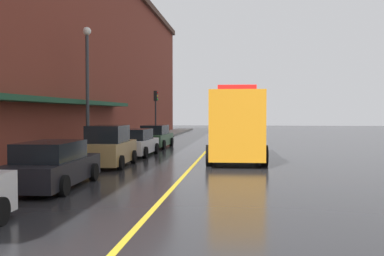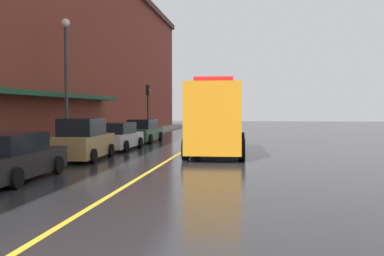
{
  "view_description": "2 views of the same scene",
  "coord_description": "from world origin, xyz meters",
  "views": [
    {
      "loc": [
        2.27,
        -4.91,
        2.51
      ],
      "look_at": [
        -0.69,
        21.11,
        1.59
      ],
      "focal_mm": 40.68,
      "sensor_mm": 36.0,
      "label": 1
    },
    {
      "loc": [
        3.81,
        -4.24,
        2.34
      ],
      "look_at": [
        -0.52,
        26.86,
        0.97
      ],
      "focal_mm": 40.71,
      "sensor_mm": 36.0,
      "label": 2
    }
  ],
  "objects": [
    {
      "name": "ground_plane",
      "position": [
        0.0,
        25.0,
        0.0
      ],
      "size": [
        112.0,
        112.0,
        0.0
      ],
      "primitive_type": "plane",
      "color": "#232326"
    },
    {
      "name": "sidewalk_left",
      "position": [
        -6.2,
        25.0,
        0.07
      ],
      "size": [
        2.4,
        70.0,
        0.15
      ],
      "primitive_type": "cube",
      "color": "gray",
      "rests_on": "ground"
    },
    {
      "name": "lane_center_stripe",
      "position": [
        0.0,
        25.0,
        0.0
      ],
      "size": [
        0.16,
        70.0,
        0.01
      ],
      "primitive_type": "cube",
      "color": "gold",
      "rests_on": "ground"
    },
    {
      "name": "brick_building_left",
      "position": [
        -11.97,
        23.99,
        7.01
      ],
      "size": [
        10.31,
        64.0,
        14.0
      ],
      "color": "maroon",
      "rests_on": "ground"
    },
    {
      "name": "parked_car_1",
      "position": [
        -4.0,
        8.97,
        0.74
      ],
      "size": [
        2.16,
        4.91,
        1.56
      ],
      "rotation": [
        0.0,
        0.0,
        1.61
      ],
      "color": "black",
      "rests_on": "ground"
    },
    {
      "name": "parked_car_2",
      "position": [
        -3.9,
        14.84,
        0.89
      ],
      "size": [
        2.07,
        4.23,
        1.92
      ],
      "rotation": [
        0.0,
        0.0,
        1.6
      ],
      "color": "#A5844C",
      "rests_on": "ground"
    },
    {
      "name": "parked_car_3",
      "position": [
        -3.86,
        19.89,
        0.74
      ],
      "size": [
        2.09,
        4.41,
        1.57
      ],
      "rotation": [
        0.0,
        0.0,
        1.54
      ],
      "color": "silver",
      "rests_on": "ground"
    },
    {
      "name": "parked_car_4",
      "position": [
        -3.87,
        25.84,
        0.77
      ],
      "size": [
        2.05,
        4.68,
        1.63
      ],
      "rotation": [
        0.0,
        0.0,
        1.54
      ],
      "color": "#2D5133",
      "rests_on": "ground"
    },
    {
      "name": "utility_truck",
      "position": [
        1.99,
        18.15,
        1.8
      ],
      "size": [
        3.04,
        7.78,
        3.79
      ],
      "rotation": [
        0.0,
        0.0,
        -1.54
      ],
      "color": "orange",
      "rests_on": "ground"
    },
    {
      "name": "street_lamp_left",
      "position": [
        -5.95,
        17.67,
        4.4
      ],
      "size": [
        0.44,
        0.44,
        6.94
      ],
      "color": "#33383D",
      "rests_on": "sidewalk_left"
    },
    {
      "name": "traffic_light_near",
      "position": [
        -5.29,
        33.04,
        3.16
      ],
      "size": [
        0.38,
        0.36,
        4.3
      ],
      "color": "#232326",
      "rests_on": "sidewalk_left"
    }
  ]
}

